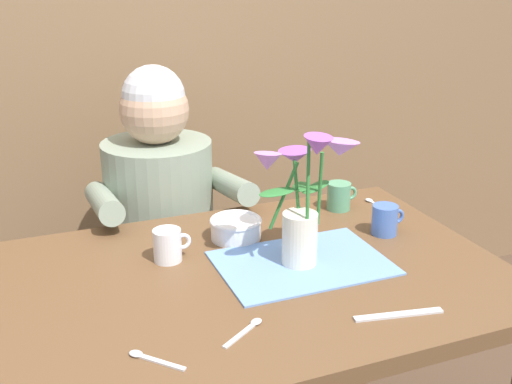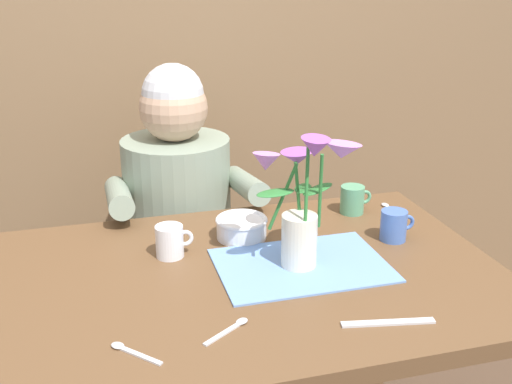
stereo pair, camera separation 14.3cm
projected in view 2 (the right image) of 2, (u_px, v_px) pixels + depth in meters
wood_panel_backdrop at (170, 12)px, 2.21m from camera, size 4.00×0.10×2.50m
dining_table at (246, 310)px, 1.47m from camera, size 1.20×0.80×0.74m
seated_person at (180, 239)px, 2.04m from camera, size 0.45×0.47×1.14m
striped_placemat at (301, 264)px, 1.48m from camera, size 0.40×0.28×0.00m
flower_vase at (304, 200)px, 1.42m from camera, size 0.28×0.20×0.33m
ceramic_bowl at (242, 227)px, 1.61m from camera, size 0.14×0.14×0.06m
dinner_knife at (388, 323)px, 1.24m from camera, size 0.19×0.05×0.00m
ceramic_mug at (170, 241)px, 1.51m from camera, size 0.09×0.07×0.08m
tea_cup at (353, 200)px, 1.77m from camera, size 0.09×0.07×0.08m
coffee_cup at (394, 225)px, 1.60m from camera, size 0.09×0.07×0.08m
spoon_0 at (128, 350)px, 1.15m from camera, size 0.09×0.10×0.01m
spoon_1 at (233, 327)px, 1.22m from camera, size 0.11×0.08×0.01m
spoon_2 at (390, 208)px, 1.81m from camera, size 0.03×0.12×0.01m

